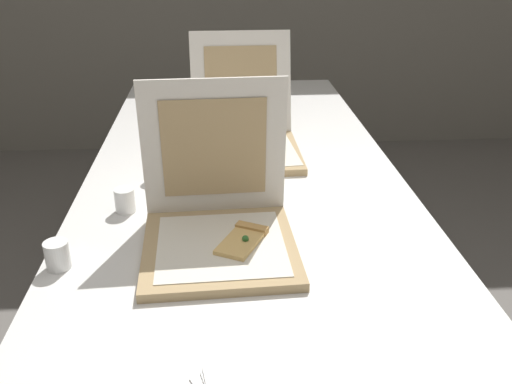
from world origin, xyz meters
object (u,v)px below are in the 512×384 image
cup_white_near_left (57,255)px  cup_white_far (178,130)px  pizza_box_front (219,225)px  pizza_box_middle (245,136)px  cup_white_mid (157,169)px  table (245,197)px  cup_white_near_center (125,200)px

cup_white_near_left → cup_white_far: same height
pizza_box_front → cup_white_far: bearing=98.4°
cup_white_near_left → cup_white_far: bearing=75.2°
pizza_box_middle → cup_white_mid: bearing=-142.6°
table → cup_white_near_center: (-0.33, -0.15, 0.07)m
pizza_box_middle → cup_white_mid: (-0.27, -0.22, -0.02)m
pizza_box_middle → cup_white_far: 0.27m
cup_white_far → cup_white_near_left: bearing=-104.8°
pizza_box_middle → cup_white_far: pizza_box_middle is taller
table → cup_white_far: cup_white_far is taller
cup_white_near_left → cup_white_mid: size_ratio=1.00×
cup_white_mid → pizza_box_front: bearing=-64.9°
cup_white_mid → cup_white_near_center: bearing=-108.0°
cup_white_far → table: bearing=-61.7°
cup_white_far → pizza_box_middle: bearing=-30.7°
pizza_box_front → cup_white_near_left: bearing=-170.7°
cup_white_near_left → cup_white_near_center: 0.29m
cup_white_near_left → cup_white_near_center: same height
pizza_box_front → pizza_box_middle: bearing=79.1°
table → cup_white_near_left: 0.61m
cup_white_near_left → pizza_box_front: bearing=11.7°
cup_white_far → cup_white_mid: size_ratio=1.00×
pizza_box_front → cup_white_far: 0.76m
pizza_box_middle → table: bearing=-93.8°
table → cup_white_near_center: bearing=-155.4°
pizza_box_middle → cup_white_near_left: 0.82m
cup_white_near_left → cup_white_mid: (0.18, 0.47, 0.00)m
pizza_box_middle → cup_white_mid: pizza_box_middle is taller
cup_white_near_center → cup_white_near_left: bearing=-112.5°
pizza_box_front → cup_white_far: (-0.14, 0.75, -0.02)m
table → cup_white_near_left: size_ratio=37.18×
pizza_box_middle → cup_white_near_left: (-0.45, -0.68, -0.02)m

